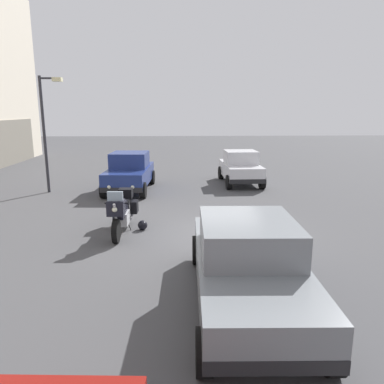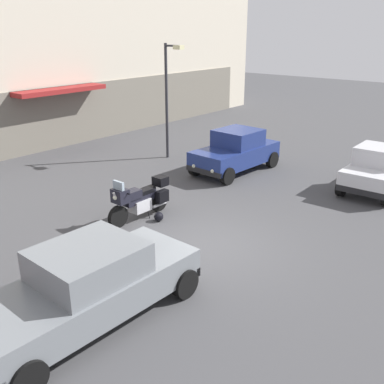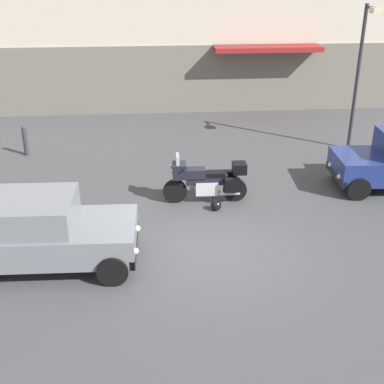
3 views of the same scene
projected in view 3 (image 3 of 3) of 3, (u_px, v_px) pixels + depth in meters
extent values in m
plane|color=#424244|center=(206.00, 249.00, 11.61)|extent=(80.00, 80.00, 0.00)
cube|color=#6D675C|center=(176.00, 80.00, 21.43)|extent=(35.14, 0.12, 2.80)
cube|color=maroon|center=(268.00, 48.00, 20.80)|extent=(4.40, 1.10, 0.20)
cylinder|color=black|center=(175.00, 191.00, 13.73)|extent=(0.64, 0.16, 0.64)
cylinder|color=black|center=(235.00, 190.00, 13.82)|extent=(0.64, 0.16, 0.64)
cylinder|color=#B7B7BC|center=(176.00, 176.00, 13.56)|extent=(0.33, 0.08, 0.68)
cube|color=#B7B7BC|center=(207.00, 187.00, 13.74)|extent=(0.61, 0.41, 0.36)
cube|color=black|center=(207.00, 179.00, 13.64)|extent=(1.11, 0.31, 0.28)
cube|color=black|center=(195.00, 173.00, 13.55)|extent=(0.53, 0.35, 0.24)
cube|color=black|center=(214.00, 174.00, 13.59)|extent=(0.57, 0.31, 0.12)
cube|color=black|center=(179.00, 170.00, 13.49)|extent=(0.37, 0.45, 0.40)
cube|color=#8C9EAD|center=(178.00, 160.00, 13.36)|extent=(0.09, 0.40, 0.28)
sphere|color=#EAEACC|center=(172.00, 171.00, 13.48)|extent=(0.14, 0.14, 0.14)
cylinder|color=black|center=(182.00, 167.00, 13.45)|extent=(0.06, 0.62, 0.04)
cylinder|color=#B7B7BC|center=(230.00, 194.00, 13.64)|extent=(0.55, 0.10, 0.09)
cube|color=black|center=(232.00, 185.00, 13.46)|extent=(0.40, 0.21, 0.36)
cube|color=black|center=(229.00, 177.00, 13.96)|extent=(0.40, 0.21, 0.36)
cube|color=black|center=(239.00, 168.00, 13.57)|extent=(0.37, 0.41, 0.28)
cylinder|color=black|center=(213.00, 199.00, 13.70)|extent=(0.03, 0.13, 0.29)
sphere|color=black|center=(216.00, 205.00, 13.35)|extent=(0.28, 0.28, 0.28)
cube|color=slate|center=(29.00, 238.00, 10.77)|extent=(4.55, 1.90, 0.64)
cube|color=slate|center=(28.00, 212.00, 10.52)|extent=(1.95, 1.68, 0.60)
cube|color=#8C9EAD|center=(72.00, 211.00, 10.56)|extent=(0.11, 1.50, 0.51)
cube|color=black|center=(134.00, 244.00, 10.97)|extent=(0.17, 1.76, 0.20)
cylinder|color=black|center=(119.00, 230.00, 11.76)|extent=(0.65, 0.24, 0.64)
cylinder|color=black|center=(113.00, 270.00, 10.23)|extent=(0.65, 0.24, 0.64)
sphere|color=silver|center=(137.00, 229.00, 11.37)|extent=(0.14, 0.14, 0.14)
sphere|color=silver|center=(135.00, 251.00, 10.49)|extent=(0.14, 0.14, 0.14)
cube|color=#8C9EAD|center=(384.00, 144.00, 14.21)|extent=(0.14, 1.40, 0.54)
cube|color=black|center=(336.00, 174.00, 14.55)|extent=(0.21, 1.64, 0.20)
cylinder|color=black|center=(358.00, 189.00, 13.89)|extent=(0.65, 0.26, 0.64)
cylinder|color=black|center=(341.00, 167.00, 15.31)|extent=(0.65, 0.26, 0.64)
sphere|color=silver|center=(339.00, 177.00, 14.09)|extent=(0.14, 0.14, 0.14)
sphere|color=silver|center=(330.00, 165.00, 14.91)|extent=(0.14, 0.14, 0.14)
cylinder|color=#2D2D33|center=(357.00, 80.00, 16.86)|extent=(0.12, 0.12, 4.76)
cylinder|color=#2D2D33|center=(371.00, 8.00, 15.60)|extent=(0.08, 0.70, 0.08)
cube|color=beige|center=(376.00, 10.00, 15.30)|extent=(0.28, 0.36, 0.16)
cylinder|color=#333338|center=(25.00, 142.00, 17.02)|extent=(0.16, 0.16, 0.93)
sphere|color=#333338|center=(24.00, 128.00, 16.83)|extent=(0.16, 0.16, 0.16)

